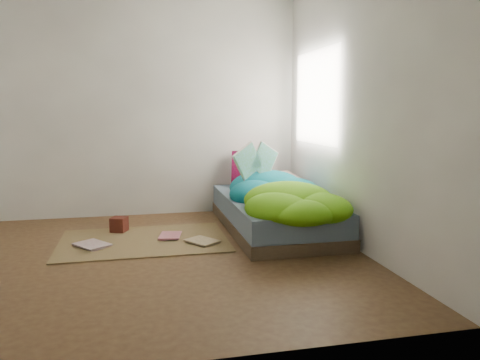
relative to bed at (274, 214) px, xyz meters
name	(u,v)px	position (x,y,z in m)	size (l,w,h in m)	color
ground	(163,257)	(-1.22, -0.72, -0.17)	(3.50, 3.50, 0.00)	#442A1A
room_walls	(160,65)	(-1.21, -0.71, 1.46)	(3.54, 3.54, 2.62)	#B9B6B0
bed	(274,214)	(0.00, 0.00, 0.00)	(1.00, 2.00, 0.34)	#3D2F21
duvet	(281,185)	(0.00, -0.22, 0.34)	(0.96, 1.84, 0.34)	#074D6D
rug	(144,241)	(-1.37, -0.17, -0.16)	(1.60, 1.10, 0.01)	brown
pillow_floral	(273,182)	(0.17, 0.60, 0.24)	(0.63, 0.39, 0.14)	silver
pillow_magenta	(249,169)	(-0.08, 0.79, 0.38)	(0.42, 0.13, 0.42)	#430417
open_book	(257,151)	(-0.16, 0.15, 0.66)	(0.49, 0.11, 0.30)	#31802A
wooden_box	(119,224)	(-1.61, 0.22, -0.08)	(0.15, 0.15, 0.15)	#3E0F0E
floor_book_a	(81,248)	(-1.94, -0.35, -0.14)	(0.23, 0.32, 0.02)	beige
floor_book_b	(160,236)	(-1.21, -0.10, -0.14)	(0.21, 0.28, 0.03)	#D47A81
floor_book_c	(194,244)	(-0.92, -0.44, -0.15)	(0.22, 0.30, 0.02)	tan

